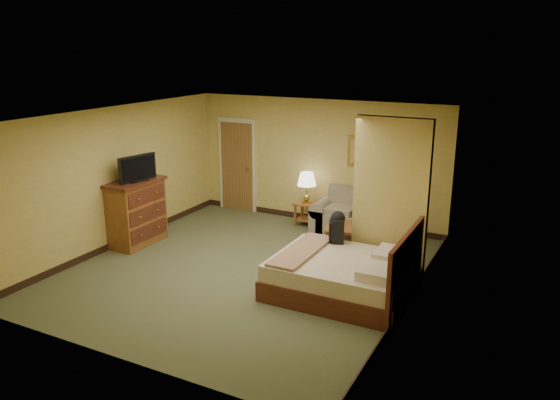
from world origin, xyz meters
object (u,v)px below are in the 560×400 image
Objects in this scene: loveseat at (357,221)px; bed at (346,276)px; coffee_table at (346,233)px; dresser at (137,212)px.

loveseat is 2.78m from bed.
bed reaches higher than loveseat.
bed is (0.76, -2.67, 0.02)m from loveseat.
coffee_table is 1.88m from bed.
coffee_table is 3.94m from dresser.
dresser is (-3.54, -2.39, 0.34)m from loveseat.
dresser is at bearing -145.90° from loveseat.
dresser reaches higher than loveseat.
dresser is 4.31m from bed.
dresser is at bearing -157.89° from coffee_table.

